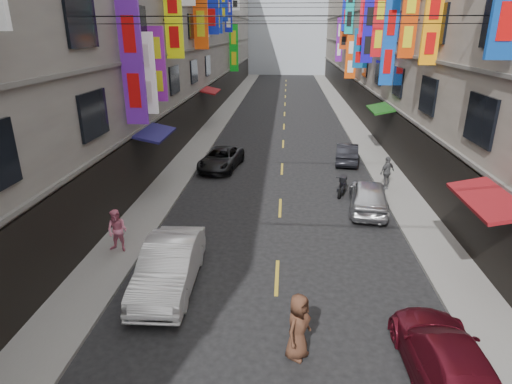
# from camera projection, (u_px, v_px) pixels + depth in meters

# --- Properties ---
(sidewalk_left) EXTENTS (2.00, 90.00, 0.12)m
(sidewalk_left) POSITION_uv_depth(u_px,v_px,m) (215.00, 125.00, 37.04)
(sidewalk_left) COLOR slate
(sidewalk_left) RESTS_ON ground
(sidewalk_right) EXTENTS (2.00, 90.00, 0.12)m
(sidewalk_right) POSITION_uv_depth(u_px,v_px,m) (355.00, 127.00, 36.24)
(sidewalk_right) COLOR slate
(sidewalk_right) RESTS_ON ground
(building_row_left) EXTENTS (10.14, 90.00, 19.00)m
(building_row_left) POSITION_uv_depth(u_px,v_px,m) (136.00, 7.00, 34.10)
(building_row_left) COLOR gray
(building_row_left) RESTS_ON ground
(building_row_right) EXTENTS (10.14, 90.00, 19.00)m
(building_row_right) POSITION_uv_depth(u_px,v_px,m) (444.00, 6.00, 32.51)
(building_row_right) COLOR #A39689
(building_row_right) RESTS_ON ground
(haze_block) EXTENTS (18.00, 8.00, 22.00)m
(haze_block) POSITION_uv_depth(u_px,v_px,m) (288.00, 12.00, 79.42)
(haze_block) COLOR #AAB2BD
(haze_block) RESTS_ON ground
(shop_signage) EXTENTS (14.00, 55.00, 12.36)m
(shop_signage) POSITION_uv_depth(u_px,v_px,m) (280.00, 9.00, 27.79)
(shop_signage) COLOR #180DA0
(shop_signage) RESTS_ON ground
(street_awnings) EXTENTS (13.99, 35.20, 0.41)m
(street_awnings) POSITION_uv_depth(u_px,v_px,m) (256.00, 134.00, 20.75)
(street_awnings) COLOR #13491E
(street_awnings) RESTS_ON ground
(overhead_cables) EXTENTS (14.00, 38.04, 1.24)m
(overhead_cables) POSITION_uv_depth(u_px,v_px,m) (286.00, 8.00, 22.35)
(overhead_cables) COLOR black
(overhead_cables) RESTS_ON ground
(lane_markings) EXTENTS (0.12, 80.20, 0.01)m
(lane_markings) POSITION_uv_depth(u_px,v_px,m) (284.00, 135.00, 33.86)
(lane_markings) COLOR gold
(lane_markings) RESTS_ON ground
(scooter_far_right) EXTENTS (0.72, 1.77, 1.14)m
(scooter_far_right) POSITION_uv_depth(u_px,v_px,m) (342.00, 186.00, 21.38)
(scooter_far_right) COLOR black
(scooter_far_right) RESTS_ON ground
(car_left_mid) EXTENTS (1.72, 4.62, 1.51)m
(car_left_mid) POSITION_uv_depth(u_px,v_px,m) (169.00, 266.00, 13.50)
(car_left_mid) COLOR white
(car_left_mid) RESTS_ON ground
(car_left_far) EXTENTS (2.58, 4.53, 1.19)m
(car_left_far) POSITION_uv_depth(u_px,v_px,m) (221.00, 159.00, 25.37)
(car_left_far) COLOR black
(car_left_far) RESTS_ON ground
(car_right_near) EXTENTS (1.94, 4.46, 1.28)m
(car_right_near) POSITION_uv_depth(u_px,v_px,m) (447.00, 361.00, 9.78)
(car_right_near) COLOR maroon
(car_right_near) RESTS_ON ground
(car_right_mid) EXTENTS (2.25, 4.41, 1.44)m
(car_right_mid) POSITION_uv_depth(u_px,v_px,m) (369.00, 195.00, 19.38)
(car_right_mid) COLOR silver
(car_right_mid) RESTS_ON ground
(car_right_far) EXTENTS (1.77, 3.83, 1.22)m
(car_right_far) POSITION_uv_depth(u_px,v_px,m) (347.00, 153.00, 26.51)
(car_right_far) COLOR #23232A
(car_right_far) RESTS_ON ground
(pedestrian_lfar) EXTENTS (0.85, 0.65, 1.60)m
(pedestrian_lfar) POSITION_uv_depth(u_px,v_px,m) (117.00, 231.00, 15.48)
(pedestrian_lfar) COLOR pink
(pedestrian_lfar) RESTS_ON sidewalk_left
(pedestrian_rfar) EXTENTS (1.10, 1.02, 1.65)m
(pedestrian_rfar) POSITION_uv_depth(u_px,v_px,m) (387.00, 172.00, 21.86)
(pedestrian_rfar) COLOR #545456
(pedestrian_rfar) RESTS_ON sidewalk_right
(pedestrian_crossing) EXTENTS (0.96, 1.05, 1.78)m
(pedestrian_crossing) POSITION_uv_depth(u_px,v_px,m) (298.00, 327.00, 10.52)
(pedestrian_crossing) COLOR #543221
(pedestrian_crossing) RESTS_ON ground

